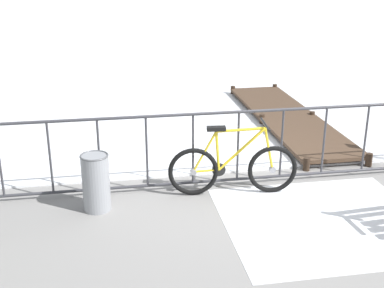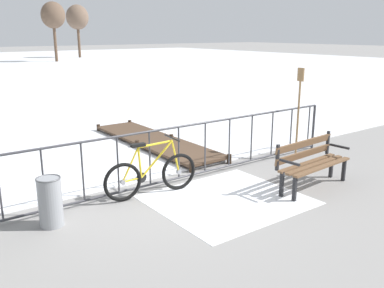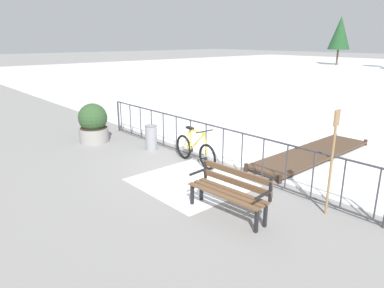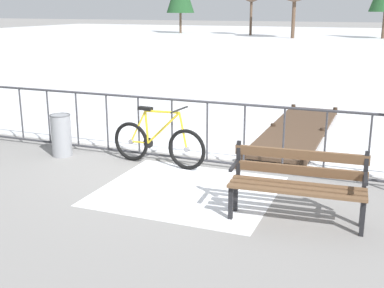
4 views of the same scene
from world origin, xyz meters
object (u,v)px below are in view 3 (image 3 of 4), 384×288
(park_bench, at_px, (230,188))
(trash_bin, at_px, (151,137))
(planter_with_shrub, at_px, (93,124))
(bicycle_near_railing, at_px, (195,150))
(oar_upright, at_px, (332,156))

(park_bench, distance_m, trash_bin, 4.43)
(planter_with_shrub, height_order, trash_bin, planter_with_shrub)
(park_bench, xyz_separation_m, trash_bin, (-4.26, 1.20, -0.14))
(bicycle_near_railing, relative_size, planter_with_shrub, 1.39)
(bicycle_near_railing, bearing_deg, planter_with_shrub, -164.06)
(park_bench, bearing_deg, bicycle_near_railing, 151.69)
(bicycle_near_railing, height_order, park_bench, bicycle_near_railing)
(park_bench, xyz_separation_m, planter_with_shrub, (-6.14, 0.30, 0.08))
(planter_with_shrub, distance_m, oar_upright, 7.45)
(bicycle_near_railing, relative_size, trash_bin, 2.33)
(planter_with_shrub, distance_m, trash_bin, 2.09)
(planter_with_shrub, xyz_separation_m, trash_bin, (1.88, 0.89, -0.22))
(planter_with_shrub, relative_size, trash_bin, 1.68)
(park_bench, relative_size, planter_with_shrub, 1.32)
(planter_with_shrub, xyz_separation_m, oar_upright, (7.35, 1.03, 0.55))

